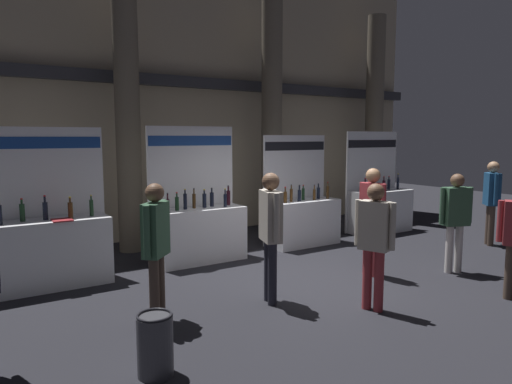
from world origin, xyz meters
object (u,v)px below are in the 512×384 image
(visitor_2, at_px, (456,214))
(exhibitor_booth_0, at_px, (48,247))
(visitor_0, at_px, (271,225))
(visitor_4, at_px, (156,240))
(exhibitor_booth_2, at_px, (303,217))
(trash_bin, at_px, (155,345))
(visitor_3, at_px, (492,195))
(visitor_1, at_px, (374,236))
(exhibitor_booth_3, at_px, (380,207))
(visitor_5, at_px, (372,212))
(exhibitor_booth_1, at_px, (199,228))

(visitor_2, bearing_deg, exhibitor_booth_0, 175.47)
(exhibitor_booth_0, height_order, visitor_0, exhibitor_booth_0)
(visitor_4, bearing_deg, exhibitor_booth_2, -16.16)
(visitor_2, bearing_deg, trash_bin, -152.83)
(trash_bin, distance_m, visitor_2, 5.52)
(visitor_3, bearing_deg, trash_bin, 141.24)
(visitor_2, distance_m, visitor_4, 5.01)
(exhibitor_booth_0, xyz_separation_m, visitor_1, (3.42, -3.35, 0.37))
(exhibitor_booth_0, xyz_separation_m, exhibitor_booth_2, (4.99, 0.10, -0.04))
(exhibitor_booth_3, xyz_separation_m, trash_bin, (-6.97, -3.55, -0.30))
(visitor_1, xyz_separation_m, visitor_4, (-2.53, 1.17, 0.04))
(trash_bin, relative_size, visitor_5, 0.34)
(visitor_2, xyz_separation_m, visitor_4, (-4.97, 0.70, 0.03))
(exhibitor_booth_2, height_order, visitor_2, exhibitor_booth_2)
(visitor_2, xyz_separation_m, visitor_5, (-1.31, 0.64, 0.05))
(exhibitor_booth_2, distance_m, visitor_5, 2.43)
(trash_bin, xyz_separation_m, visitor_2, (5.46, 0.53, 0.70))
(trash_bin, height_order, visitor_5, visitor_5)
(visitor_1, height_order, visitor_2, visitor_1)
(exhibitor_booth_1, xyz_separation_m, visitor_4, (-1.68, -2.28, 0.41))
(exhibitor_booth_2, distance_m, visitor_3, 3.98)
(trash_bin, relative_size, visitor_3, 0.35)
(visitor_1, height_order, visitor_3, visitor_3)
(visitor_2, bearing_deg, exhibitor_booth_3, 85.02)
(visitor_2, bearing_deg, visitor_1, -147.47)
(visitor_1, bearing_deg, exhibitor_booth_3, 111.32)
(visitor_3, bearing_deg, visitor_4, 132.47)
(exhibitor_booth_3, xyz_separation_m, visitor_0, (-4.93, -2.53, 0.48))
(exhibitor_booth_1, xyz_separation_m, visitor_5, (1.97, -2.34, 0.44))
(trash_bin, xyz_separation_m, visitor_0, (2.04, 1.02, 0.78))
(exhibitor_booth_0, distance_m, visitor_1, 4.80)
(exhibitor_booth_2, xyz_separation_m, trash_bin, (-4.59, -3.51, -0.28))
(visitor_0, xyz_separation_m, visitor_2, (3.42, -0.49, -0.08))
(exhibitor_booth_1, bearing_deg, visitor_1, -76.19)
(exhibitor_booth_0, bearing_deg, visitor_2, -26.19)
(visitor_3, bearing_deg, exhibitor_booth_0, 117.57)
(exhibitor_booth_1, height_order, visitor_5, exhibitor_booth_1)
(visitor_5, bearing_deg, visitor_2, -119.92)
(visitor_1, relative_size, visitor_2, 1.01)
(visitor_2, height_order, visitor_4, visitor_4)
(visitor_1, distance_m, visitor_5, 1.58)
(trash_bin, bearing_deg, exhibitor_booth_1, 58.20)
(exhibitor_booth_0, relative_size, trash_bin, 3.97)
(exhibitor_booth_3, relative_size, trash_bin, 3.93)
(exhibitor_booth_2, relative_size, visitor_0, 1.28)
(trash_bin, height_order, visitor_0, visitor_0)
(visitor_2, bearing_deg, visitor_5, 175.75)
(exhibitor_booth_3, relative_size, visitor_0, 1.33)
(trash_bin, distance_m, visitor_3, 8.02)
(visitor_4, relative_size, visitor_5, 0.97)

